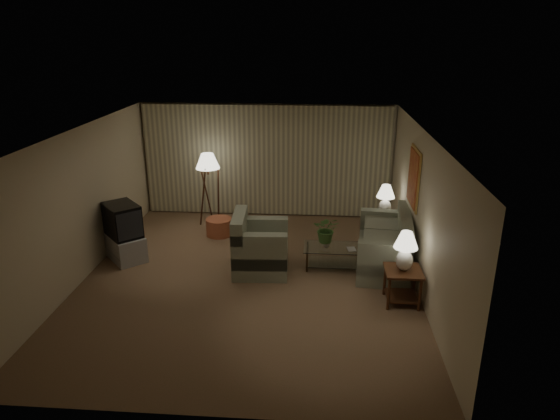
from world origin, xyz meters
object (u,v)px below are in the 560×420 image
at_px(sofa, 384,246).
at_px(side_table_near, 403,280).
at_px(armchair, 261,248).
at_px(floor_lamp, 209,188).
at_px(table_lamp_far, 386,197).
at_px(coffee_table, 334,254).
at_px(tv_cabinet, 125,247).
at_px(ottoman, 219,227).
at_px(vase, 326,243).
at_px(crt_tv, 122,220).
at_px(side_table_far, 384,224).
at_px(table_lamp_near, 406,248).

bearing_deg(sofa, side_table_near, 12.53).
xyz_separation_m(armchair, floor_lamp, (-1.46, 2.34, 0.43)).
distance_m(table_lamp_far, coffee_table, 1.88).
bearing_deg(table_lamp_far, tv_cabinet, -166.17).
height_order(armchair, side_table_near, armchair).
bearing_deg(coffee_table, ottoman, 150.30).
xyz_separation_m(tv_cabinet, vase, (3.96, -0.07, 0.24)).
distance_m(side_table_near, ottoman, 4.47).
bearing_deg(ottoman, vase, -31.25).
distance_m(tv_cabinet, vase, 3.97).
bearing_deg(floor_lamp, sofa, -28.06).
bearing_deg(ottoman, sofa, -21.03).
relative_size(side_table_near, ottoman, 1.05).
bearing_deg(vase, sofa, 5.23).
bearing_deg(crt_tv, vase, 46.97).
height_order(side_table_far, crt_tv, crt_tv).
height_order(table_lamp_near, floor_lamp, floor_lamp).
relative_size(side_table_near, table_lamp_far, 0.91).
bearing_deg(table_lamp_near, sofa, 96.34).
relative_size(armchair, side_table_near, 1.92).
xyz_separation_m(crt_tv, floor_lamp, (1.27, 2.04, 0.06)).
height_order(side_table_far, ottoman, side_table_far).
height_order(sofa, ottoman, sofa).
bearing_deg(floor_lamp, side_table_near, -40.58).
relative_size(armchair, table_lamp_far, 1.74).
height_order(armchair, table_lamp_far, table_lamp_far).
bearing_deg(vase, side_table_near, -45.17).
distance_m(side_table_near, table_lamp_near, 0.58).
height_order(side_table_near, vase, side_table_near).
bearing_deg(side_table_far, crt_tv, -166.17).
distance_m(sofa, crt_tv, 5.07).
bearing_deg(tv_cabinet, ottoman, 87.78).
xyz_separation_m(sofa, table_lamp_near, (0.15, -1.35, 0.58)).
distance_m(armchair, vase, 1.25).
relative_size(table_lamp_far, tv_cabinet, 0.64).
bearing_deg(ottoman, armchair, -55.93).
relative_size(side_table_near, crt_tv, 0.66).
relative_size(coffee_table, ottoman, 2.00).
bearing_deg(armchair, side_table_far, -60.12).
bearing_deg(table_lamp_near, side_table_far, 90.00).
relative_size(side_table_far, table_lamp_near, 0.89).
xyz_separation_m(side_table_near, floor_lamp, (-3.93, 3.36, 0.46)).
distance_m(floor_lamp, ottoman, 1.04).
bearing_deg(tv_cabinet, table_lamp_far, 61.81).
relative_size(tv_cabinet, crt_tv, 1.13).
distance_m(sofa, side_table_near, 1.36).
xyz_separation_m(table_lamp_near, coffee_table, (-1.09, 1.25, -0.72)).
height_order(crt_tv, floor_lamp, floor_lamp).
bearing_deg(tv_cabinet, side_table_far, 61.81).
bearing_deg(table_lamp_far, vase, -132.63).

